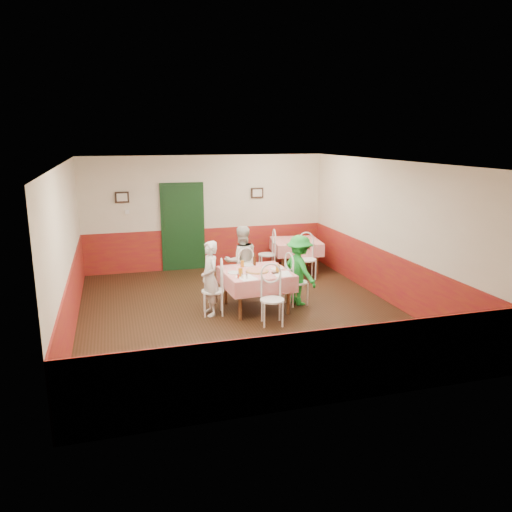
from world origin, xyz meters
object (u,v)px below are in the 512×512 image
object	(u,v)px
chair_right	(297,282)
chair_far	(242,275)
chair_near	(272,300)
diner_far	(241,261)
second_table	(296,256)
chair_second_a	(267,255)
diner_left	(210,278)
beer_bottle	(254,260)
glass_a	(241,272)
glass_c	(242,264)
chair_second_b	(307,260)
diner_right	(299,270)
glass_b	(278,268)
chair_left	(213,291)
wallet	(275,273)
pizza	(257,271)
main_table	(256,290)

from	to	relation	value
chair_right	chair_far	world-z (taller)	same
chair_near	diner_far	distance (m)	1.77
second_table	chair_second_a	size ratio (longest dim) A/B	1.24
diner_left	diner_far	bearing A→B (deg)	131.36
beer_bottle	diner_left	world-z (taller)	diner_left
chair_far	glass_a	world-z (taller)	glass_a
chair_right	glass_c	distance (m)	1.13
chair_second_b	diner_right	size ratio (longest dim) A/B	0.65
chair_far	diner_left	xyz separation A→B (m)	(-0.85, -0.90, 0.25)
second_table	chair_far	world-z (taller)	chair_far
chair_second_a	glass_c	world-z (taller)	chair_second_a
chair_far	chair_near	world-z (taller)	same
chair_right	chair_near	distance (m)	1.20
chair_far	glass_b	bearing A→B (deg)	100.88
diner_left	chair_near	bearing A→B (deg)	43.00
diner_right	chair_second_b	bearing A→B (deg)	-43.77
second_table	beer_bottle	size ratio (longest dim) A/B	5.15
chair_near	diner_far	size ratio (longest dim) A/B	0.61
chair_left	glass_a	distance (m)	0.65
beer_bottle	wallet	distance (m)	0.71
beer_bottle	diner_left	size ratio (longest dim) A/B	0.16
wallet	chair_second_a	bearing A→B (deg)	72.24
chair_second_b	pizza	size ratio (longest dim) A/B	2.16
second_table	chair_second_b	distance (m)	0.75
second_table	glass_a	bearing A→B (deg)	-127.58
wallet	diner_left	bearing A→B (deg)	166.57
chair_near	glass_c	xyz separation A→B (m)	(-0.23, 1.21, 0.37)
second_table	chair_second_b	world-z (taller)	chair_second_b
pizza	glass_b	bearing A→B (deg)	-15.79
glass_b	diner_right	bearing A→B (deg)	23.44
glass_c	wallet	distance (m)	0.78
chair_second_a	diner_right	bearing A→B (deg)	5.35
chair_left	wallet	bearing A→B (deg)	87.61
main_table	diner_right	bearing A→B (deg)	3.50
chair_left	diner_far	world-z (taller)	diner_far
diner_left	chair_second_b	bearing A→B (deg)	116.62
glass_b	main_table	bearing A→B (deg)	155.42
chair_second_a	glass_c	distance (m)	2.42
second_table	diner_far	xyz separation A→B (m)	(-1.79, -1.56, 0.36)
chair_far	chair_second_b	world-z (taller)	same
chair_far	glass_b	world-z (taller)	chair_far
second_table	beer_bottle	bearing A→B (deg)	-128.88
chair_near	glass_c	world-z (taller)	chair_near
wallet	chair_far	bearing A→B (deg)	103.79
chair_near	pizza	size ratio (longest dim) A/B	2.16
chair_far	diner_left	world-z (taller)	diner_left
chair_second_a	diner_far	size ratio (longest dim) A/B	0.61
pizza	wallet	bearing A→B (deg)	-34.07
chair_second_a	glass_a	xyz separation A→B (m)	(-1.36, -2.74, 0.38)
main_table	chair_second_b	distance (m)	2.43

